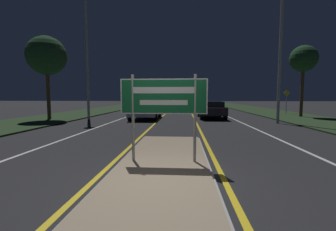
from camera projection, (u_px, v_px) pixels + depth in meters
name	position (u px, v px, depth m)	size (l,w,h in m)	color
ground_plane	(159.00, 183.00, 4.35)	(160.00, 160.00, 0.00)	#232326
median_island	(164.00, 163.00, 5.50)	(2.22, 6.81, 0.10)	#999993
verge_left	(93.00, 111.00, 24.88)	(5.00, 100.00, 0.08)	#23381E
verge_right	(269.00, 112.00, 23.57)	(5.00, 100.00, 0.08)	#23381E
centre_line_yellow_left	(170.00, 109.00, 29.29)	(0.12, 70.00, 0.01)	gold
centre_line_yellow_right	(190.00, 109.00, 29.11)	(0.12, 70.00, 0.01)	gold
lane_line_white_left	(148.00, 109.00, 29.49)	(0.12, 70.00, 0.01)	silver
lane_line_white_right	(212.00, 110.00, 28.91)	(0.12, 70.00, 0.01)	silver
edge_line_white_left	(125.00, 109.00, 29.69)	(0.10, 70.00, 0.01)	silver
edge_line_white_right	(236.00, 110.00, 28.70)	(0.10, 70.00, 0.01)	silver
highway_sign	(164.00, 100.00, 5.36)	(2.08, 0.07, 2.09)	#9E9E99
streetlight_left_near	(86.00, 30.00, 15.93)	(0.60, 0.60, 9.37)	#9E9E99
streetlight_right_near	(281.00, 32.00, 13.59)	(0.49, 0.49, 8.87)	#9E9E99
car_receding_0	(211.00, 109.00, 17.30)	(1.91, 4.32, 1.30)	black
car_receding_1	(200.00, 104.00, 28.48)	(1.92, 4.73, 1.48)	navy
car_receding_2	(196.00, 102.00, 38.08)	(1.84, 4.75, 1.53)	navy
car_approaching_0	(146.00, 109.00, 16.80)	(2.02, 4.33, 1.42)	#B7B7BC
car_approaching_1	(154.00, 105.00, 25.17)	(1.89, 4.41, 1.51)	silver
car_approaching_2	(166.00, 103.00, 36.01)	(1.88, 4.71, 1.34)	black
warning_sign	(286.00, 99.00, 21.35)	(0.60, 0.06, 2.23)	#9E9E99
roadside_palm_left	(47.00, 56.00, 15.51)	(2.64, 2.64, 5.74)	#4C3823
roadside_palm_right	(303.00, 59.00, 17.61)	(2.05, 2.05, 5.59)	#4C3823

